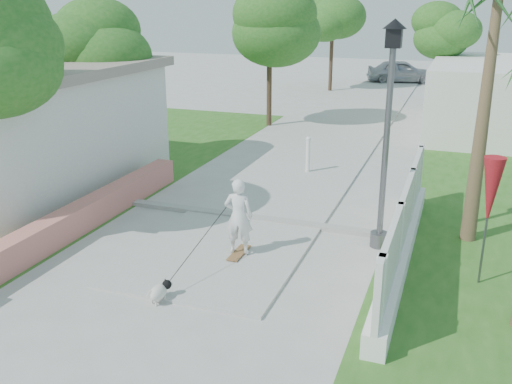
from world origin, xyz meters
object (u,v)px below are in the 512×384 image
at_px(street_lamp, 387,129).
at_px(parked_car, 401,71).
at_px(skateboarder, 213,232).
at_px(dog, 160,291).
at_px(bollard, 308,154).
at_px(patio_umbrella, 491,193).

bearing_deg(street_lamp, parked_car, 95.40).
bearing_deg(parked_car, skateboarder, 164.24).
xyz_separation_m(skateboarder, dog, (-0.31, -1.47, -0.52)).
distance_m(street_lamp, skateboarder, 3.83).
relative_size(bollard, skateboarder, 0.47).
relative_size(patio_umbrella, dog, 4.53).
bearing_deg(bollard, parked_car, 89.07).
height_order(patio_umbrella, skateboarder, patio_umbrella).
relative_size(bollard, dog, 2.15).
bearing_deg(dog, parked_car, 111.16).
distance_m(street_lamp, bollard, 5.56).
height_order(patio_umbrella, dog, patio_umbrella).
distance_m(skateboarder, parked_car, 27.08).
xyz_separation_m(bollard, patio_umbrella, (4.60, -5.50, 1.10)).
relative_size(street_lamp, parked_car, 1.10).
bearing_deg(street_lamp, skateboarder, -143.35).
bearing_deg(dog, street_lamp, 71.49).
height_order(skateboarder, dog, skateboarder).
relative_size(skateboarder, parked_car, 0.58).
height_order(bollard, skateboarder, skateboarder).
bearing_deg(skateboarder, parked_car, -102.38).
xyz_separation_m(street_lamp, bollard, (-2.70, 4.50, -1.84)).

